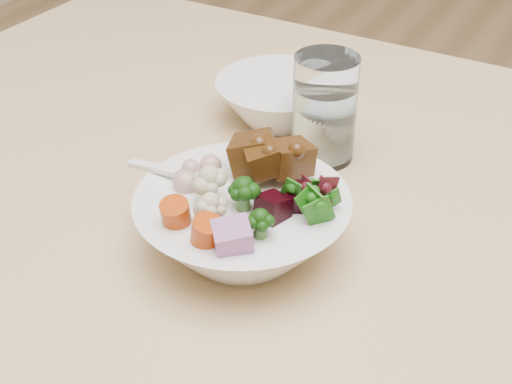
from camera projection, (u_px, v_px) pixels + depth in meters
dining_table at (451, 317)px, 0.67m from camera, size 1.52×0.88×0.70m
food_bowl at (245, 220)px, 0.63m from camera, size 0.19×0.19×0.10m
soup_spoon at (178, 180)px, 0.64m from camera, size 0.08×0.03×0.02m
water_glass at (324, 113)px, 0.75m from camera, size 0.07×0.07×0.12m
side_bowl at (280, 101)px, 0.83m from camera, size 0.15×0.15×0.05m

